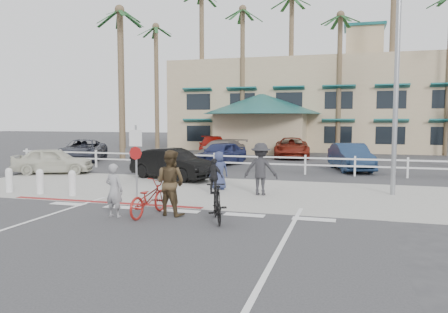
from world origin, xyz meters
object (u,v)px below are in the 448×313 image
(bike_red, at_px, (149,198))
(sign_post, at_px, (136,158))
(bike_black, at_px, (217,203))
(car_red_compact, at_px, (53,161))
(car_white_sedan, at_px, (173,164))

(bike_red, bearing_deg, sign_post, -50.43)
(sign_post, distance_m, bike_red, 3.03)
(bike_black, distance_m, car_red_compact, 13.57)
(car_white_sedan, bearing_deg, car_red_compact, 109.27)
(bike_black, height_order, car_red_compact, car_red_compact)
(bike_black, xyz_separation_m, car_red_compact, (-11.16, 7.72, 0.14))
(bike_red, distance_m, car_white_sedan, 7.70)
(car_red_compact, bearing_deg, car_white_sedan, -112.17)
(bike_black, distance_m, car_white_sedan, 8.76)
(sign_post, height_order, car_white_sedan, sign_post)
(sign_post, xyz_separation_m, bike_black, (3.76, -2.57, -0.92))
(sign_post, bearing_deg, bike_black, -34.37)
(sign_post, xyz_separation_m, bike_red, (1.62, -2.38, -0.93))
(bike_red, height_order, car_white_sedan, car_white_sedan)
(bike_red, relative_size, car_red_compact, 0.50)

